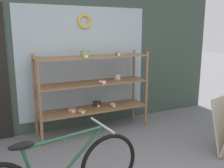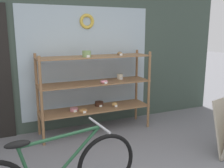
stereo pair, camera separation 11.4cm
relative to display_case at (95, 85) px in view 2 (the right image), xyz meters
The scene contains 2 objects.
storefront_facade 0.87m from the display_case, 124.27° to the left, with size 5.93×0.13×3.15m.
display_case is the anchor object (origin of this frame).
Camera 2 is at (-1.18, -1.77, 1.69)m, focal length 40.00 mm.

